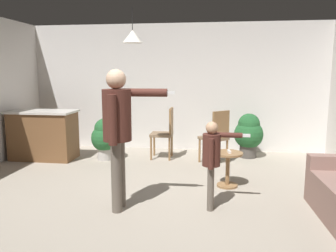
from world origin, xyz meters
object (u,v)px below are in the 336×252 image
Objects in this scene: spare_remote_on_table at (229,152)px; dining_chair_by_counter at (165,131)px; kitchen_counter at (44,135)px; potted_plant_by_wall at (105,137)px; person_adult at (118,124)px; potted_plant_corner at (249,133)px; person_child at (212,155)px; side_table_by_couch at (228,165)px; dining_chair_near_wall at (216,135)px.

dining_chair_by_counter is at bearing 127.28° from spare_remote_on_table.
kitchen_counter reaches higher than potted_plant_by_wall.
person_adult is 3.43m from potted_plant_corner.
person_adult is at bearing -80.97° from person_child.
kitchen_counter is 9.69× the size of spare_remote_on_table.
side_table_by_couch is at bearing -28.58° from potted_plant_by_wall.
potted_plant_corner is (3.97, 0.67, 0.01)m from kitchen_counter.
dining_chair_near_wall is at bearing 151.13° from person_adult.
dining_chair_by_counter is at bearing -169.43° from potted_plant_corner.
potted_plant_corner is at bearing 0.48° from dining_chair_near_wall.
potted_plant_corner is at bearing 75.51° from side_table_by_couch.
dining_chair_near_wall is (0.99, -0.28, 0.00)m from dining_chair_by_counter.
dining_chair_by_counter reaches higher than side_table_by_couch.
person_child is 2.10m from dining_chair_near_wall.
dining_chair_near_wall is at bearing -0.73° from potted_plant_by_wall.
person_adult is 1.78m from spare_remote_on_table.
person_child reaches higher than dining_chair_by_counter.
dining_chair_near_wall is (3.33, 0.08, 0.07)m from kitchen_counter.
side_table_by_couch is 0.52× the size of dining_chair_by_counter.
person_child is at bearing 96.86° from person_adult.
potted_plant_by_wall is at bearing -158.61° from person_adult.
side_table_by_couch is at bearing -143.19° from dining_chair_by_counter.
dining_chair_by_counter is at bearing 174.37° from person_adult.
person_child is at bearing -133.72° from dining_chair_near_wall.
potted_plant_corner is at bearing 166.45° from person_child.
kitchen_counter reaches higher than side_table_by_couch.
potted_plant_corner is 2.83m from potted_plant_by_wall.
spare_remote_on_table is at bearing -103.93° from potted_plant_corner.
side_table_by_couch is 0.97m from person_child.
spare_remote_on_table is at bearing -61.77° from side_table_by_couch.
person_adult is (2.15, -2.17, 0.59)m from kitchen_counter.
potted_plant_corner reaches higher than potted_plant_by_wall.
dining_chair_by_counter is 1.24× the size of potted_plant_by_wall.
person_child reaches higher than side_table_by_couch.
kitchen_counter is 3.11m from person_adult.
spare_remote_on_table is (1.37, 1.00, -0.53)m from person_adult.
person_child is 1.37× the size of potted_plant_by_wall.
person_child reaches higher than potted_plant_corner.
person_adult is at bearing 174.94° from dining_chair_by_counter.
dining_chair_near_wall reaches higher than spare_remote_on_table.
side_table_by_couch is 0.47× the size of person_child.
side_table_by_couch is at bearing 126.03° from person_adult.
dining_chair_near_wall is at bearing 98.31° from spare_remote_on_table.
person_adult is 2.14× the size of potted_plant_by_wall.
dining_chair_near_wall is (1.18, 2.26, -0.52)m from person_adult.
person_adult is at bearing -122.68° from potted_plant_corner.
kitchen_counter reaches higher than potted_plant_corner.
dining_chair_by_counter is 1.14× the size of potted_plant_corner.
kitchen_counter reaches higher than spare_remote_on_table.
dining_chair_by_counter is 1.03m from dining_chair_near_wall.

